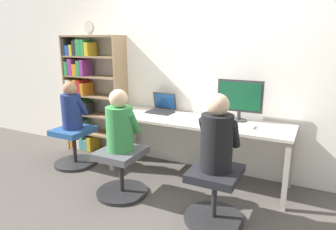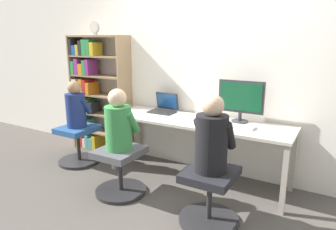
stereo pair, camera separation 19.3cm
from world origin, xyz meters
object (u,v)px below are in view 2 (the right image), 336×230
at_px(office_chair_side, 78,143).
at_px(person_near_shelf, 76,107).
at_px(keyboard, 233,125).
at_px(person_at_laptop, 119,123).
at_px(bookshelf, 93,93).
at_px(laptop, 164,108).
at_px(office_chair_left, 209,194).
at_px(office_chair_right, 120,169).
at_px(person_at_monitor, 212,138).
at_px(desktop_monitor, 241,100).
at_px(desk_clock, 95,28).

relative_size(office_chair_side, person_near_shelf, 0.90).
bearing_deg(keyboard, office_chair_side, -171.74).
bearing_deg(person_at_laptop, person_near_shelf, 159.90).
relative_size(keyboard, bookshelf, 0.27).
height_order(laptop, office_chair_left, laptop).
height_order(office_chair_left, person_at_laptop, person_at_laptop).
distance_m(keyboard, office_chair_right, 1.28).
bearing_deg(office_chair_right, office_chair_left, -1.08).
distance_m(person_at_monitor, office_chair_side, 2.14).
distance_m(desktop_monitor, person_at_monitor, 0.92).
relative_size(laptop, desk_clock, 1.77).
distance_m(office_chair_left, person_at_monitor, 0.53).
xyz_separation_m(office_chair_right, person_at_monitor, (1.03, -0.01, 0.53)).
bearing_deg(desk_clock, office_chair_side, -89.25).
bearing_deg(desk_clock, laptop, 3.18).
xyz_separation_m(keyboard, office_chair_side, (-2.01, -0.29, -0.46)).
relative_size(person_at_monitor, desk_clock, 3.80).
distance_m(person_at_monitor, bookshelf, 2.39).
distance_m(desktop_monitor, bookshelf, 2.19).
bearing_deg(person_near_shelf, person_at_monitor, -10.81).
bearing_deg(laptop, office_chair_left, -41.23).
relative_size(laptop, keyboard, 0.70).
bearing_deg(keyboard, desktop_monitor, 90.62).
bearing_deg(office_chair_side, office_chair_right, -20.11).
distance_m(keyboard, desk_clock, 2.27).
bearing_deg(keyboard, person_at_monitor, -87.08).
distance_m(office_chair_right, person_near_shelf, 1.19).
bearing_deg(desk_clock, office_chair_right, -38.35).
height_order(person_at_monitor, person_at_laptop, person_at_monitor).
distance_m(desktop_monitor, office_chair_side, 2.18).
bearing_deg(person_near_shelf, office_chair_side, -90.00).
height_order(keyboard, person_at_monitor, person_at_monitor).
xyz_separation_m(office_chair_left, office_chair_right, (-1.03, 0.02, 0.00)).
bearing_deg(office_chair_left, desktop_monitor, 92.34).
bearing_deg(office_chair_right, desktop_monitor, 41.76).
height_order(office_chair_right, office_chair_side, same).
xyz_separation_m(keyboard, person_near_shelf, (-2.01, -0.29, 0.03)).
height_order(keyboard, office_chair_left, keyboard).
height_order(office_chair_left, desk_clock, desk_clock).
xyz_separation_m(bookshelf, desk_clock, (0.17, -0.07, 0.91)).
bearing_deg(desk_clock, keyboard, -4.10).
distance_m(desktop_monitor, office_chair_right, 1.50).
xyz_separation_m(person_at_laptop, bookshelf, (-1.19, 0.87, 0.08)).
xyz_separation_m(laptop, bookshelf, (-1.21, 0.01, 0.09)).
bearing_deg(person_at_laptop, office_chair_side, 160.11).
relative_size(office_chair_left, office_chair_right, 1.00).
bearing_deg(person_near_shelf, bookshelf, 109.73).
height_order(office_chair_left, person_near_shelf, person_near_shelf).
distance_m(office_chair_right, desk_clock, 1.98).
distance_m(desktop_monitor, laptop, 0.99).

